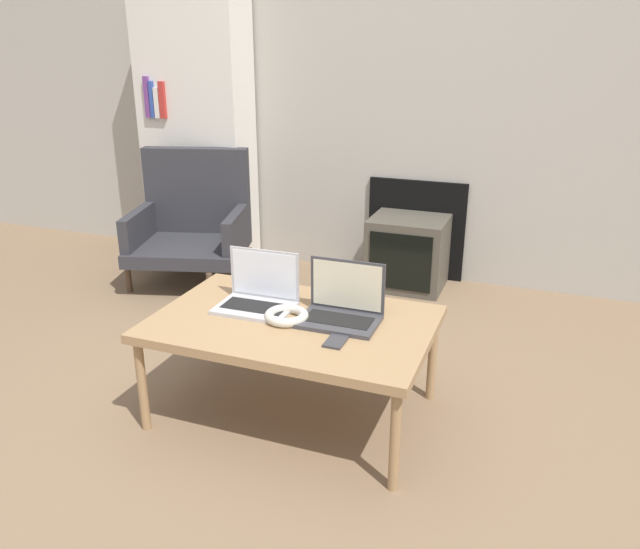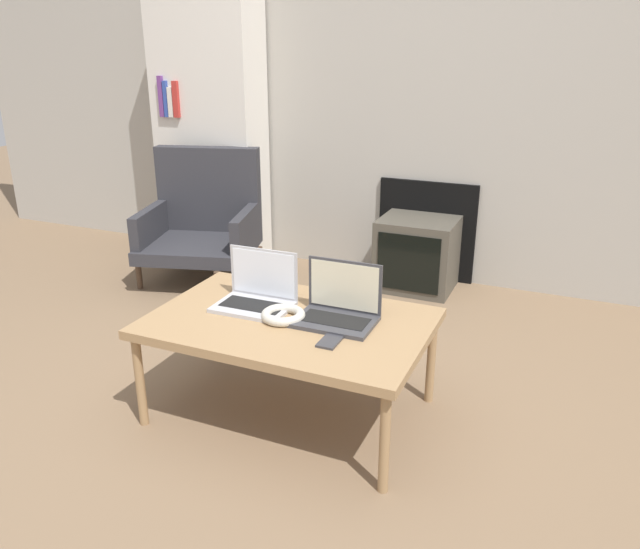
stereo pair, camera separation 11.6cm
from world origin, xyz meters
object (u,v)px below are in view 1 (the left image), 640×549
Objects in this scene: laptop_left at (259,295)px; headphones at (286,316)px; laptop_right at (342,307)px; armchair at (193,220)px; phone at (337,340)px; tv at (408,252)px.

laptop_left is 1.78× the size of headphones.
laptop_right is 0.38× the size of armchair.
armchair is at bearing 133.82° from headphones.
armchair is (-1.43, 1.34, -0.04)m from phone.
phone is 1.96m from armchair.
armchair is (-1.19, 1.24, -0.05)m from headphones.
laptop_right reaches higher than phone.
laptop_left is 0.44m from phone.
tv is at bearing 94.41° from phone.
laptop_left reaches higher than phone.
laptop_right is at bearing 103.96° from phone.
tv is (-0.08, 1.49, -0.25)m from laptop_right.
phone is 0.30× the size of tv.
laptop_right reaches higher than tv.
laptop_left is at bearing -64.27° from armchair.
laptop_right is at bearing 22.64° from headphones.
tv is (0.27, 1.49, -0.25)m from laptop_left.
laptop_right is at bearing -55.77° from armchair.
laptop_left is 1.54m from tv.
laptop_left is 1.55m from armchair.
laptop_left is 0.38× the size of armchair.
tv is (-0.13, 1.68, -0.20)m from phone.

